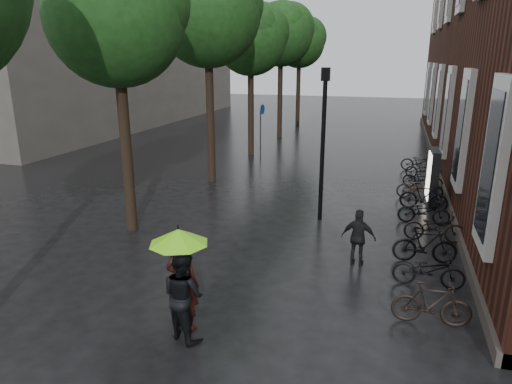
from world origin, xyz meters
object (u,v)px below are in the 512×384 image
at_px(person_burgundy, 183,284).
at_px(lamp_post, 323,131).
at_px(pedestrian_walking, 359,237).
at_px(parked_bicycles, 424,202).
at_px(ad_lightbox, 432,177).
at_px(person_black, 183,295).

height_order(person_burgundy, lamp_post, lamp_post).
xyz_separation_m(pedestrian_walking, parked_bicycles, (1.81, 4.61, -0.29)).
relative_size(person_burgundy, parked_bicycles, 0.14).
bearing_deg(pedestrian_walking, ad_lightbox, -104.32).
bearing_deg(lamp_post, pedestrian_walking, -64.67).
bearing_deg(ad_lightbox, person_black, -116.88).
xyz_separation_m(person_burgundy, parked_bicycles, (4.79, 8.53, -0.51)).
distance_m(person_burgundy, ad_lightbox, 11.11).
height_order(parked_bicycles, lamp_post, lamp_post).
bearing_deg(ad_lightbox, parked_bicycles, -102.50).
distance_m(person_black, lamp_post, 7.69).
xyz_separation_m(parked_bicycles, lamp_post, (-3.28, -1.50, 2.49)).
relative_size(pedestrian_walking, ad_lightbox, 0.74).
relative_size(pedestrian_walking, parked_bicycles, 0.11).
xyz_separation_m(pedestrian_walking, ad_lightbox, (2.09, 5.97, 0.26)).
relative_size(parked_bicycles, lamp_post, 2.91).
height_order(person_black, ad_lightbox, ad_lightbox).
distance_m(person_black, pedestrian_walking, 5.06).
bearing_deg(parked_bicycles, lamp_post, -155.44).
height_order(person_black, parked_bicycles, person_black).
relative_size(person_black, parked_bicycles, 0.12).
bearing_deg(ad_lightbox, pedestrian_walking, -110.23).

